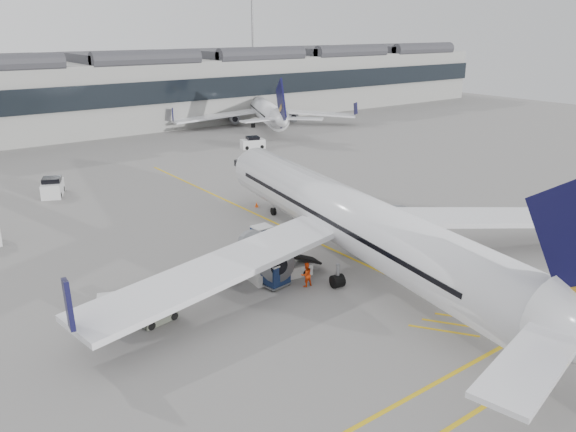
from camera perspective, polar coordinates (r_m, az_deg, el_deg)
ground at (r=34.24m, az=-1.40°, el=-10.36°), size 220.00×220.00×0.00m
terminal at (r=98.50m, az=-26.84°, el=10.65°), size 200.00×20.45×12.40m
apron_markings at (r=46.96m, az=1.52°, el=-2.02°), size 0.25×60.00×0.01m
airliner_main at (r=39.83m, az=7.03°, el=-0.74°), size 40.02×44.06×11.78m
airliner_far at (r=99.87m, az=-2.46°, el=10.74°), size 30.07×33.20×9.45m
belt_loader at (r=39.17m, az=-0.95°, el=-5.39°), size 5.40×2.19×2.17m
baggage_cart_a at (r=44.58m, az=-2.65°, el=-1.98°), size 1.59×1.31×1.66m
baggage_cart_b at (r=38.94m, az=-6.75°, el=-5.24°), size 1.69×1.42×1.69m
baggage_cart_c at (r=37.78m, az=-1.26°, el=-5.81°), size 1.87×1.62×1.78m
baggage_cart_d at (r=34.78m, az=-17.44°, el=-9.04°), size 2.06×1.89×1.76m
ramp_agent_a at (r=41.96m, az=-0.21°, el=-3.24°), size 0.77×0.82×1.88m
ramp_agent_b at (r=37.82m, az=1.86°, el=-5.97°), size 0.87×0.71×1.69m
pushback_tug at (r=34.56m, az=-13.21°, el=-9.56°), size 2.41×1.72×1.24m
safety_cone_nose at (r=54.40m, az=-3.21°, el=1.17°), size 0.36×0.36×0.50m
safety_cone_engine at (r=45.73m, az=13.36°, el=-2.82°), size 0.34×0.34×0.47m
service_van_mid at (r=62.80m, az=-22.80°, el=2.69°), size 3.13×4.16×1.92m
service_van_right at (r=81.07m, az=-3.59°, el=7.41°), size 3.68×2.54×1.72m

